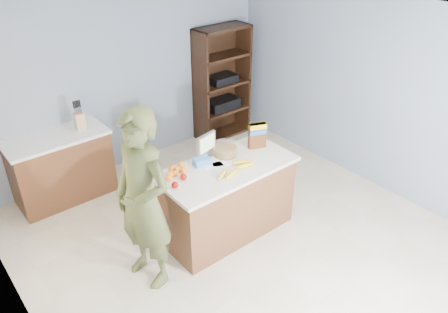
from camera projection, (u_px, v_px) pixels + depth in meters
floor at (243, 243)px, 5.04m from camera, size 4.50×5.00×0.02m
walls at (247, 112)px, 4.21m from camera, size 4.52×5.02×2.51m
counter_peninsula at (227, 202)px, 5.03m from camera, size 1.56×0.76×0.90m
back_cabinet at (62, 167)px, 5.63m from camera, size 1.24×0.62×0.90m
shelving_unit at (220, 85)px, 7.02m from camera, size 0.90×0.40×1.80m
person at (143, 202)px, 4.13m from camera, size 0.58×0.77×1.90m
knife_block at (80, 121)px, 5.51m from camera, size 0.12×0.10×0.31m
envelopes at (218, 165)px, 4.81m from camera, size 0.34×0.20×0.00m
bananas at (235, 169)px, 4.69m from camera, size 0.54×0.24×0.05m
apples at (178, 178)px, 4.51m from camera, size 0.22×0.28×0.07m
oranges at (175, 171)px, 4.63m from camera, size 0.32×0.21×0.07m
blue_carton at (202, 161)px, 4.80m from camera, size 0.20×0.15×0.08m
salad_bowl at (225, 150)px, 4.98m from camera, size 0.30×0.30×0.13m
tv at (206, 144)px, 4.89m from camera, size 0.28×0.12×0.28m
cereal_box at (257, 134)px, 5.07m from camera, size 0.22×0.15×0.31m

